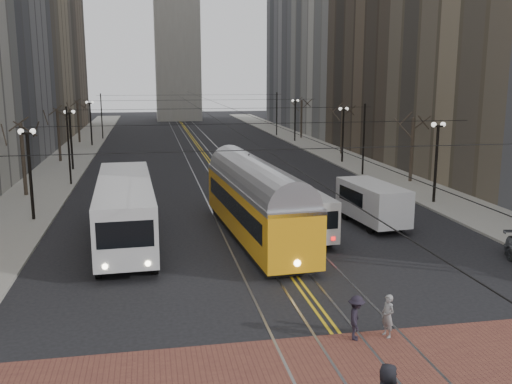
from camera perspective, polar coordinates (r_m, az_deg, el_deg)
name	(u,v)px	position (r m, az deg, el deg)	size (l,w,h in m)	color
ground	(328,323)	(22.02, 7.19, -12.83)	(260.00, 260.00, 0.00)	black
sidewalk_left	(69,160)	(65.26, -18.22, 3.05)	(5.00, 140.00, 0.15)	gray
sidewalk_right	(333,153)	(68.10, 7.70, 3.86)	(5.00, 140.00, 0.15)	gray
crosswalk_band	(368,377)	(18.67, 11.11, -17.69)	(25.00, 6.00, 0.01)	brown
streetcar_rails	(206,157)	(65.00, -4.99, 3.50)	(4.80, 130.00, 0.02)	gray
centre_lines	(206,157)	(65.00, -4.99, 3.50)	(0.42, 130.00, 0.01)	gold
building_left_far	(28,9)	(107.35, -21.85, 16.60)	(16.00, 20.00, 40.00)	brown
building_right_mid	(420,7)	(72.85, 16.06, 17.37)	(16.00, 20.00, 34.00)	brown
building_right_far	(320,15)	(110.31, 6.45, 17.17)	(16.00, 20.00, 40.00)	slate
lamp_posts	(225,151)	(48.62, -3.11, 4.14)	(27.60, 57.20, 5.60)	black
street_trees	(216,142)	(55.03, -4.01, 4.99)	(31.68, 53.28, 5.60)	#382D23
trolley_wires	(216,132)	(54.51, -3.97, 5.96)	(25.96, 120.00, 6.60)	black
transit_bus	(125,211)	(32.23, -12.93, -1.90)	(2.87, 13.79, 3.45)	beige
streetcar	(255,208)	(32.11, -0.05, -1.64)	(2.73, 14.70, 3.46)	#F6A415
rear_bus	(290,207)	(34.12, 3.39, -1.54)	(2.23, 10.27, 2.68)	#BCBCBC
cargo_van	(372,205)	(35.68, 11.55, -1.25)	(2.26, 5.87, 2.59)	silver
sedan_grey	(277,179)	(47.30, 2.11, 1.34)	(1.61, 3.99, 1.36)	#3E4046
pedestrian_b	(388,316)	(21.00, 13.04, -11.97)	(0.56, 0.37, 1.54)	gray
pedestrian_d	(356,318)	(20.57, 9.99, -12.28)	(1.03, 0.59, 1.59)	black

